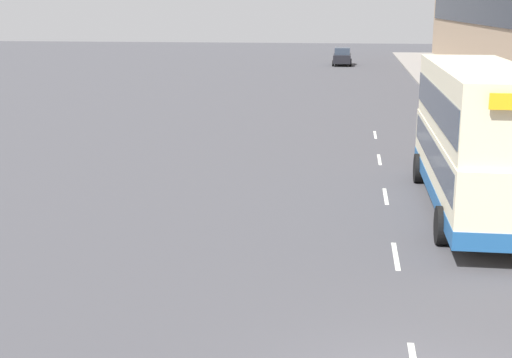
# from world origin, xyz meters

# --- Properties ---
(pavement) EXTENTS (5.00, 93.00, 0.14)m
(pavement) POSITION_xyz_m (6.50, 38.50, 0.07)
(pavement) COLOR gray
(pavement) RESTS_ON ground_plane
(lane_mark_1) EXTENTS (0.12, 2.00, 0.01)m
(lane_mark_1) POSITION_xyz_m (0.00, 6.81, 0.01)
(lane_mark_1) COLOR silver
(lane_mark_1) RESTS_ON ground_plane
(lane_mark_2) EXTENTS (0.12, 2.00, 0.01)m
(lane_mark_2) POSITION_xyz_m (0.00, 12.49, 0.01)
(lane_mark_2) COLOR silver
(lane_mark_2) RESTS_ON ground_plane
(lane_mark_3) EXTENTS (0.12, 2.00, 0.01)m
(lane_mark_3) POSITION_xyz_m (0.00, 18.18, 0.01)
(lane_mark_3) COLOR silver
(lane_mark_3) RESTS_ON ground_plane
(lane_mark_4) EXTENTS (0.12, 2.00, 0.01)m
(lane_mark_4) POSITION_xyz_m (0.00, 23.86, 0.01)
(lane_mark_4) COLOR silver
(lane_mark_4) RESTS_ON ground_plane
(double_decker_bus_near) EXTENTS (2.85, 10.33, 4.30)m
(double_decker_bus_near) POSITION_xyz_m (2.47, 11.10, 2.28)
(double_decker_bus_near) COLOR beige
(double_decker_bus_near) RESTS_ON ground_plane
(car_0) EXTENTS (1.95, 4.50, 1.80)m
(car_0) POSITION_xyz_m (-2.20, 64.92, 0.88)
(car_0) COLOR black
(car_0) RESTS_ON ground_plane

